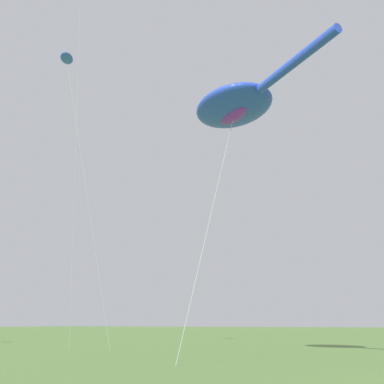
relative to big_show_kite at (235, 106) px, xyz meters
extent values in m
ellipsoid|color=blue|center=(0.10, 0.14, 0.02)|extent=(4.87, 5.09, 0.99)
cylinder|color=blue|center=(-2.35, -3.22, -0.12)|extent=(2.79, 3.65, 0.36)
ellipsoid|color=purple|center=(0.10, 0.14, -0.42)|extent=(1.65, 1.88, 0.36)
cylinder|color=#B2B2B7|center=(-1.40, 0.72, -5.54)|extent=(3.04, 1.19, 10.14)
cylinder|color=#B2B2B7|center=(1.47, 10.57, 1.12)|extent=(1.32, 0.41, 23.45)
ellipsoid|color=blue|center=(1.40, 11.86, 6.97)|extent=(1.49, 1.34, 0.38)
cylinder|color=#B2B2B7|center=(2.06, 10.03, -1.82)|extent=(1.34, 3.68, 17.58)
camera|label=1|loc=(-16.13, -5.94, -9.26)|focal=40.03mm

